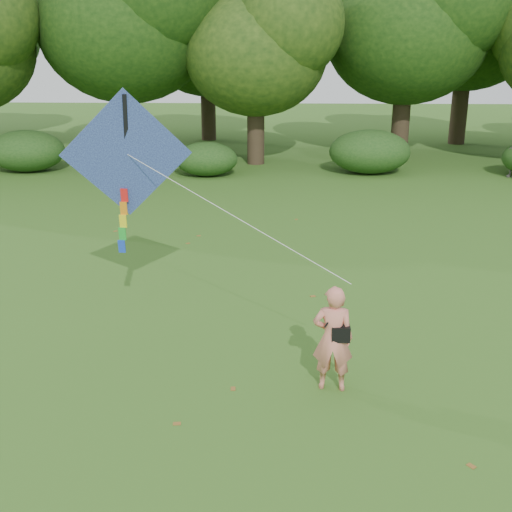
{
  "coord_description": "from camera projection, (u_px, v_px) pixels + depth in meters",
  "views": [
    {
      "loc": [
        -0.93,
        -9.92,
        5.54
      ],
      "look_at": [
        -1.35,
        2.0,
        1.5
      ],
      "focal_mm": 45.0,
      "sensor_mm": 36.0,
      "label": 1
    }
  ],
  "objects": [
    {
      "name": "ground",
      "position": [
        330.0,
        375.0,
        11.14
      ],
      "size": [
        100.0,
        100.0,
        0.0
      ],
      "primitive_type": "plane",
      "color": "#265114",
      "rests_on": "ground"
    },
    {
      "name": "shrub_band",
      "position": [
        284.0,
        154.0,
        27.55
      ],
      "size": [
        39.15,
        3.22,
        1.88
      ],
      "color": "#264919",
      "rests_on": "ground"
    },
    {
      "name": "tree_line",
      "position": [
        334.0,
        38.0,
        30.94
      ],
      "size": [
        54.7,
        15.3,
        9.48
      ],
      "color": "#3A2D1E",
      "rests_on": "ground"
    },
    {
      "name": "fallen_leaves",
      "position": [
        301.0,
        304.0,
        14.12
      ],
      "size": [
        11.97,
        14.29,
        0.01
      ],
      "color": "brown",
      "rests_on": "ground"
    },
    {
      "name": "man_kite_flyer",
      "position": [
        333.0,
        338.0,
        10.45
      ],
      "size": [
        0.7,
        0.5,
        1.82
      ],
      "primitive_type": "imported",
      "rotation": [
        0.0,
        0.0,
        3.05
      ],
      "color": "#E37F6B",
      "rests_on": "ground"
    },
    {
      "name": "flying_kite",
      "position": [
        127.0,
        156.0,
        12.08
      ],
      "size": [
        5.25,
        2.79,
        3.2
      ],
      "color": "#264DA8",
      "rests_on": "ground"
    },
    {
      "name": "crossbody_bag",
      "position": [
        340.0,
        333.0,
        10.38
      ],
      "size": [
        0.43,
        0.2,
        0.72
      ],
      "color": "black",
      "rests_on": "ground"
    }
  ]
}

